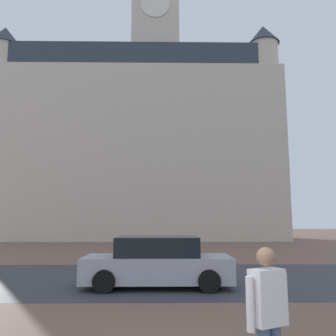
% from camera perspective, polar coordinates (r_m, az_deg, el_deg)
% --- Properties ---
extents(ground_plane, '(120.00, 120.00, 0.00)m').
position_cam_1_polar(ground_plane, '(13.39, -1.75, -17.07)').
color(ground_plane, brown).
extents(street_asphalt_strip, '(120.00, 7.37, 0.00)m').
position_cam_1_polar(street_asphalt_strip, '(12.90, -1.79, -17.41)').
color(street_asphalt_strip, '#38383D').
rests_on(street_asphalt_strip, ground_plane).
extents(landmark_building, '(29.67, 10.58, 32.79)m').
position_cam_1_polar(landmark_building, '(38.36, -4.80, 4.34)').
color(landmark_building, beige).
rests_on(landmark_building, ground_plane).
extents(person_skater, '(0.55, 0.41, 1.73)m').
position_cam_1_polar(person_skater, '(4.50, 15.81, -22.02)').
color(person_skater, slate).
rests_on(person_skater, ground_plane).
extents(car_silver, '(4.49, 2.00, 1.51)m').
position_cam_1_polar(car_silver, '(11.19, -1.74, -15.11)').
color(car_silver, '#B2B2BC').
rests_on(car_silver, ground_plane).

